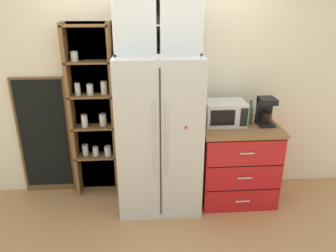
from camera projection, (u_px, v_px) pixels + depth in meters
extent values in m
plane|color=tan|center=(160.00, 200.00, 3.85)|extent=(10.76, 10.76, 0.00)
cube|color=silver|center=(157.00, 87.00, 3.76)|extent=(5.05, 0.10, 2.55)
cube|color=silver|center=(159.00, 134.00, 3.54)|extent=(0.88, 0.72, 1.71)
cube|color=black|center=(160.00, 148.00, 3.20)|extent=(0.01, 0.01, 1.57)
cylinder|color=silver|center=(154.00, 140.00, 3.15)|extent=(0.02, 0.02, 0.77)
cylinder|color=silver|center=(167.00, 140.00, 3.16)|extent=(0.02, 0.02, 0.77)
cube|color=red|center=(186.00, 128.00, 3.14)|extent=(0.02, 0.01, 0.02)
cube|color=brown|center=(94.00, 111.00, 3.78)|extent=(0.55, 0.04, 2.01)
cube|color=brown|center=(72.00, 115.00, 3.65)|extent=(0.04, 0.21, 2.01)
cube|color=brown|center=(114.00, 114.00, 3.69)|extent=(0.04, 0.21, 2.01)
cube|color=brown|center=(97.00, 156.00, 3.86)|extent=(0.49, 0.21, 0.02)
cylinder|color=silver|center=(85.00, 150.00, 3.84)|extent=(0.07, 0.07, 0.12)
cylinder|color=#382316|center=(85.00, 152.00, 3.85)|extent=(0.06, 0.06, 0.08)
cylinder|color=#B2B2B7|center=(85.00, 145.00, 3.82)|extent=(0.07, 0.07, 0.01)
cylinder|color=silver|center=(96.00, 152.00, 3.83)|extent=(0.07, 0.07, 0.10)
cylinder|color=#B77A38|center=(96.00, 153.00, 3.84)|extent=(0.06, 0.06, 0.07)
cylinder|color=#B2B2B7|center=(95.00, 147.00, 3.81)|extent=(0.07, 0.07, 0.01)
cylinder|color=silver|center=(108.00, 151.00, 3.83)|extent=(0.08, 0.08, 0.11)
cylinder|color=brown|center=(108.00, 153.00, 3.84)|extent=(0.07, 0.07, 0.07)
cylinder|color=#B2B2B7|center=(107.00, 147.00, 3.81)|extent=(0.08, 0.08, 0.01)
cube|color=brown|center=(94.00, 127.00, 3.72)|extent=(0.49, 0.21, 0.02)
cylinder|color=silver|center=(85.00, 121.00, 3.68)|extent=(0.07, 0.07, 0.14)
cylinder|color=white|center=(85.00, 123.00, 3.68)|extent=(0.06, 0.06, 0.09)
cylinder|color=#B2B2B7|center=(84.00, 115.00, 3.65)|extent=(0.07, 0.07, 0.01)
cylinder|color=silver|center=(103.00, 120.00, 3.72)|extent=(0.08, 0.08, 0.13)
cylinder|color=#2D2D2D|center=(103.00, 122.00, 3.73)|extent=(0.07, 0.07, 0.09)
cylinder|color=#B2B2B7|center=(102.00, 114.00, 3.69)|extent=(0.08, 0.08, 0.01)
cube|color=brown|center=(91.00, 96.00, 3.59)|extent=(0.49, 0.21, 0.02)
cylinder|color=silver|center=(78.00, 90.00, 3.55)|extent=(0.06, 0.06, 0.13)
cylinder|color=white|center=(78.00, 91.00, 3.56)|extent=(0.05, 0.05, 0.09)
cylinder|color=#B2B2B7|center=(77.00, 83.00, 3.53)|extent=(0.06, 0.06, 0.01)
cylinder|color=silver|center=(90.00, 90.00, 3.57)|extent=(0.07, 0.07, 0.11)
cylinder|color=#CCB78C|center=(90.00, 91.00, 3.57)|extent=(0.06, 0.06, 0.08)
cylinder|color=#B2B2B7|center=(90.00, 84.00, 3.54)|extent=(0.07, 0.07, 0.01)
cylinder|color=silver|center=(104.00, 88.00, 3.59)|extent=(0.07, 0.07, 0.14)
cylinder|color=beige|center=(104.00, 90.00, 3.60)|extent=(0.06, 0.06, 0.09)
cylinder|color=#B2B2B7|center=(104.00, 82.00, 3.56)|extent=(0.07, 0.07, 0.01)
cube|color=brown|center=(88.00, 62.00, 3.45)|extent=(0.49, 0.21, 0.02)
cylinder|color=silver|center=(74.00, 57.00, 3.44)|extent=(0.08, 0.08, 0.09)
cylinder|color=#E0C67F|center=(74.00, 58.00, 3.44)|extent=(0.07, 0.07, 0.06)
cylinder|color=#B2B2B7|center=(74.00, 52.00, 3.42)|extent=(0.08, 0.08, 0.01)
cube|color=brown|center=(85.00, 26.00, 3.32)|extent=(0.49, 0.21, 0.02)
cube|color=red|center=(236.00, 163.00, 3.78)|extent=(0.84, 0.65, 0.88)
cube|color=olive|center=(239.00, 127.00, 3.61)|extent=(0.87, 0.68, 0.04)
cube|color=black|center=(243.00, 190.00, 3.53)|extent=(0.82, 0.00, 0.01)
cube|color=silver|center=(242.00, 201.00, 3.57)|extent=(0.16, 0.01, 0.01)
cube|color=black|center=(246.00, 167.00, 3.42)|extent=(0.82, 0.00, 0.01)
cube|color=silver|center=(245.00, 178.00, 3.46)|extent=(0.16, 0.01, 0.01)
cube|color=black|center=(248.00, 141.00, 3.32)|extent=(0.82, 0.00, 0.01)
cube|color=silver|center=(247.00, 153.00, 3.36)|extent=(0.16, 0.01, 0.01)
cube|color=silver|center=(225.00, 113.00, 3.59)|extent=(0.44, 0.32, 0.26)
cube|color=black|center=(223.00, 118.00, 3.43)|extent=(0.26, 0.01, 0.17)
cube|color=black|center=(244.00, 117.00, 3.45)|extent=(0.08, 0.01, 0.20)
cube|color=black|center=(265.00, 124.00, 3.60)|extent=(0.17, 0.20, 0.03)
cube|color=black|center=(264.00, 110.00, 3.61)|extent=(0.17, 0.06, 0.30)
cube|color=black|center=(268.00, 101.00, 3.50)|extent=(0.17, 0.20, 0.06)
cylinder|color=black|center=(266.00, 118.00, 3.56)|extent=(0.11, 0.11, 0.12)
cylinder|color=silver|center=(242.00, 124.00, 3.53)|extent=(0.08, 0.08, 0.08)
torus|color=silver|center=(246.00, 123.00, 3.53)|extent=(0.05, 0.01, 0.05)
cylinder|color=#285B33|center=(250.00, 115.00, 3.62)|extent=(0.06, 0.06, 0.19)
cone|color=#285B33|center=(251.00, 107.00, 3.58)|extent=(0.06, 0.06, 0.04)
cylinder|color=#285B33|center=(251.00, 104.00, 3.57)|extent=(0.02, 0.02, 0.07)
cylinder|color=black|center=(251.00, 101.00, 3.56)|extent=(0.02, 0.02, 0.01)
cylinder|color=brown|center=(239.00, 116.00, 3.62)|extent=(0.06, 0.06, 0.16)
cone|color=brown|center=(240.00, 109.00, 3.59)|extent=(0.06, 0.06, 0.04)
cylinder|color=brown|center=(240.00, 106.00, 3.58)|extent=(0.03, 0.03, 0.07)
cylinder|color=black|center=(240.00, 103.00, 3.56)|extent=(0.03, 0.03, 0.01)
cube|color=silver|center=(157.00, 23.00, 3.28)|extent=(0.84, 0.02, 0.56)
cube|color=silver|center=(158.00, 53.00, 3.24)|extent=(0.84, 0.32, 0.02)
cube|color=silver|center=(115.00, 24.00, 3.11)|extent=(0.02, 0.32, 0.56)
cube|color=silver|center=(200.00, 24.00, 3.17)|extent=(0.02, 0.32, 0.56)
cube|color=silver|center=(158.00, 24.00, 3.14)|extent=(0.81, 0.30, 0.02)
cube|color=silver|center=(135.00, 26.00, 2.98)|extent=(0.39, 0.01, 0.52)
cube|color=silver|center=(181.00, 25.00, 3.01)|extent=(0.39, 0.01, 0.52)
cylinder|color=silver|center=(128.00, 52.00, 3.22)|extent=(0.05, 0.05, 0.00)
cylinder|color=silver|center=(128.00, 48.00, 3.20)|extent=(0.01, 0.01, 0.07)
cone|color=silver|center=(128.00, 42.00, 3.18)|extent=(0.06, 0.06, 0.05)
cylinder|color=silver|center=(148.00, 52.00, 3.23)|extent=(0.05, 0.05, 0.00)
cylinder|color=silver|center=(148.00, 48.00, 3.22)|extent=(0.01, 0.01, 0.07)
cone|color=silver|center=(148.00, 42.00, 3.19)|extent=(0.06, 0.06, 0.05)
cylinder|color=silver|center=(168.00, 51.00, 3.24)|extent=(0.05, 0.05, 0.00)
cylinder|color=silver|center=(168.00, 48.00, 3.23)|extent=(0.01, 0.01, 0.07)
cone|color=silver|center=(168.00, 42.00, 3.21)|extent=(0.06, 0.06, 0.05)
cylinder|color=silver|center=(187.00, 51.00, 3.25)|extent=(0.05, 0.05, 0.00)
cylinder|color=silver|center=(187.00, 48.00, 3.24)|extent=(0.01, 0.01, 0.07)
cone|color=silver|center=(188.00, 42.00, 3.22)|extent=(0.06, 0.06, 0.05)
cylinder|color=white|center=(131.00, 20.00, 3.11)|extent=(0.06, 0.06, 0.07)
cylinder|color=white|center=(157.00, 20.00, 3.13)|extent=(0.06, 0.06, 0.07)
cylinder|color=white|center=(184.00, 20.00, 3.14)|extent=(0.06, 0.06, 0.07)
cube|color=brown|center=(45.00, 137.00, 3.81)|extent=(0.60, 0.04, 1.42)
cube|color=black|center=(44.00, 135.00, 3.79)|extent=(0.54, 0.01, 1.32)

